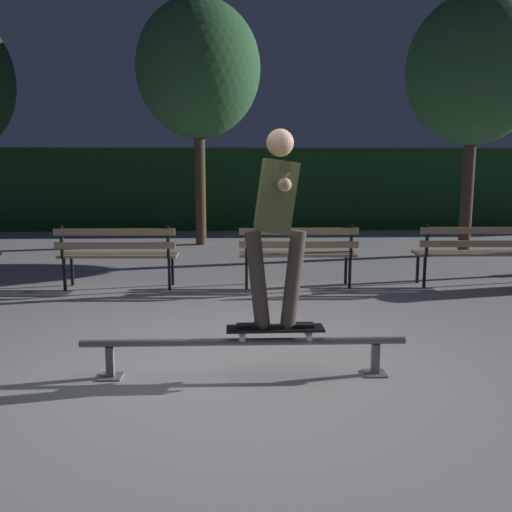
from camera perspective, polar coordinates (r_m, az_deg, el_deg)
The scene contains 10 objects.
ground_plane at distance 4.70m, azimuth -1.25°, elevation -11.79°, with size 90.00×90.00×0.00m, color #ADAAA8.
hedge_backdrop at distance 14.70m, azimuth -1.78°, elevation 6.87°, with size 24.00×1.20×2.07m, color #193D1E.
grind_rail at distance 4.55m, azimuth -1.25°, elevation -9.24°, with size 2.61×0.18×0.32m.
skateboard at distance 4.52m, azimuth 1.96°, elevation -7.45°, with size 0.78×0.21×0.09m.
skateboarder at distance 4.34m, azimuth 2.07°, elevation 4.46°, with size 0.62×1.41×1.56m.
park_bench_left_center at distance 7.78m, azimuth -13.93°, elevation 0.57°, with size 1.61×0.45×0.88m.
park_bench_right_center at distance 7.66m, azimuth 4.29°, elevation 0.68°, with size 1.61×0.45×0.88m.
park_bench_rightmost at distance 8.29m, azimuth 21.37°, elevation 0.73°, with size 1.61×0.45×0.88m.
tree_far_right at distance 11.22m, azimuth 21.37°, elevation 17.20°, with size 2.42×2.42×4.68m.
tree_behind_benches at distance 11.91m, azimuth -5.89°, elevation 18.37°, with size 2.50×2.50×4.94m.
Camera 1 is at (-0.05, -4.38, 1.70)m, focal length 39.29 mm.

